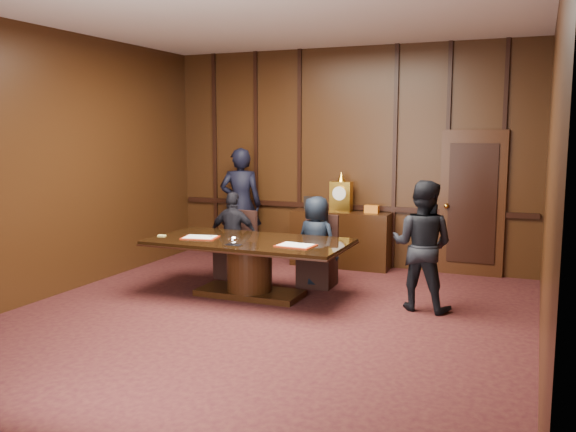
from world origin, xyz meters
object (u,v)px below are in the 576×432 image
(witness_left, at_px, (241,204))
(sideboard, at_px, (341,237))
(signatory_left, at_px, (234,235))
(signatory_right, at_px, (316,242))
(conference_table, at_px, (249,258))
(witness_right, at_px, (422,245))

(witness_left, bearing_deg, sideboard, 164.54)
(signatory_left, height_order, signatory_right, signatory_left)
(signatory_left, distance_m, signatory_right, 1.30)
(conference_table, relative_size, witness_right, 1.64)
(signatory_left, height_order, witness_right, witness_right)
(conference_table, distance_m, witness_left, 2.34)
(signatory_right, xyz_separation_m, witness_left, (-1.78, 1.20, 0.31))
(signatory_left, height_order, witness_left, witness_left)
(signatory_left, xyz_separation_m, witness_left, (-0.48, 1.20, 0.30))
(conference_table, height_order, signatory_left, signatory_left)
(sideboard, bearing_deg, witness_right, -49.20)
(signatory_right, bearing_deg, sideboard, -74.99)
(sideboard, xyz_separation_m, signatory_left, (-1.23, -1.36, 0.16))
(sideboard, relative_size, witness_right, 1.00)
(conference_table, distance_m, signatory_right, 1.04)
(signatory_left, distance_m, witness_left, 1.33)
(conference_table, height_order, signatory_right, signatory_right)
(sideboard, xyz_separation_m, witness_right, (1.63, -1.89, 0.31))
(sideboard, height_order, signatory_left, sideboard)
(witness_left, bearing_deg, conference_table, 98.77)
(conference_table, bearing_deg, witness_left, 119.56)
(sideboard, height_order, witness_left, witness_left)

